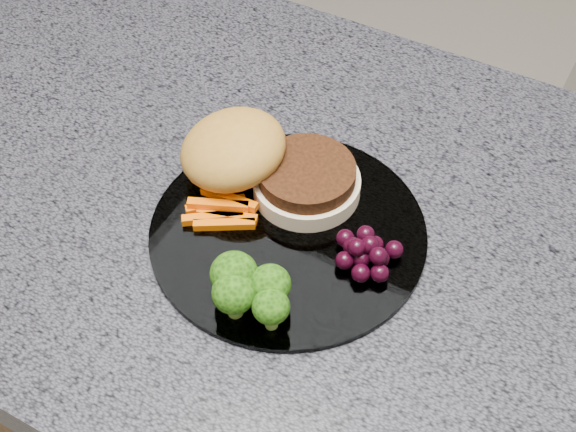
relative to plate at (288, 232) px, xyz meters
The scene contains 6 objects.
countertop 0.08m from the plate, 26.81° to the left, with size 1.20×0.60×0.04m, color #4C4B56.
plate is the anchor object (origin of this frame).
burger 0.07m from the plate, 142.73° to the left, with size 0.21×0.15×0.06m.
carrot_sticks 0.07m from the plate, 168.20° to the right, with size 0.07×0.06×0.02m.
broccoli 0.10m from the plate, 82.33° to the right, with size 0.08×0.06×0.05m.
grape_bunch 0.08m from the plate, ahead, with size 0.06×0.06×0.03m.
Camera 1 is at (0.17, -0.45, 1.48)m, focal length 50.00 mm.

